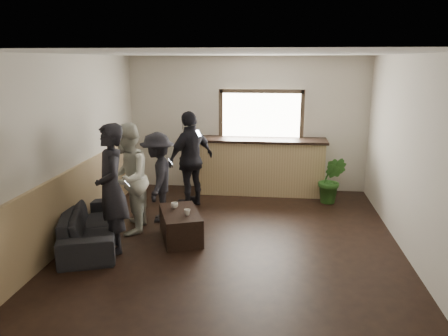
# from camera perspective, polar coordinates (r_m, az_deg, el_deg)

# --- Properties ---
(ground) EXTENTS (5.00, 6.00, 0.01)m
(ground) POSITION_cam_1_polar(r_m,az_deg,el_deg) (6.74, 1.08, -9.82)
(ground) COLOR black
(room_shell) EXTENTS (5.01, 6.01, 2.80)m
(room_shell) POSITION_cam_1_polar(r_m,az_deg,el_deg) (6.40, -5.44, 2.65)
(room_shell) COLOR silver
(room_shell) RESTS_ON ground
(bar_counter) EXTENTS (2.70, 0.68, 2.13)m
(bar_counter) POSITION_cam_1_polar(r_m,az_deg,el_deg) (9.08, 4.68, 0.70)
(bar_counter) COLOR tan
(bar_counter) RESTS_ON ground
(sofa) EXTENTS (1.35, 2.07, 0.56)m
(sofa) POSITION_cam_1_polar(r_m,az_deg,el_deg) (6.97, -17.10, -7.13)
(sofa) COLOR black
(sofa) RESTS_ON ground
(coffee_table) EXTENTS (0.86, 1.12, 0.44)m
(coffee_table) POSITION_cam_1_polar(r_m,az_deg,el_deg) (6.88, -5.71, -7.40)
(coffee_table) COLOR black
(coffee_table) RESTS_ON ground
(cup_a) EXTENTS (0.15, 0.15, 0.09)m
(cup_a) POSITION_cam_1_polar(r_m,az_deg,el_deg) (6.96, -6.48, -4.86)
(cup_a) COLOR silver
(cup_a) RESTS_ON coffee_table
(cup_b) EXTENTS (0.13, 0.13, 0.09)m
(cup_b) POSITION_cam_1_polar(r_m,az_deg,el_deg) (6.63, -4.83, -5.78)
(cup_b) COLOR silver
(cup_b) RESTS_ON coffee_table
(potted_plant) EXTENTS (0.60, 0.53, 0.93)m
(potted_plant) POSITION_cam_1_polar(r_m,az_deg,el_deg) (8.66, 13.87, -1.54)
(potted_plant) COLOR #2D6623
(potted_plant) RESTS_ON ground
(person_a) EXTENTS (0.72, 0.81, 1.87)m
(person_a) POSITION_cam_1_polar(r_m,az_deg,el_deg) (6.41, -14.48, -2.65)
(person_a) COLOR black
(person_a) RESTS_ON ground
(person_b) EXTENTS (0.79, 0.95, 1.77)m
(person_b) POSITION_cam_1_polar(r_m,az_deg,el_deg) (7.07, -12.50, -1.39)
(person_b) COLOR beige
(person_b) RESTS_ON ground
(person_c) EXTENTS (0.73, 1.08, 1.54)m
(person_c) POSITION_cam_1_polar(r_m,az_deg,el_deg) (7.53, -8.61, -1.19)
(person_c) COLOR black
(person_c) RESTS_ON ground
(person_d) EXTENTS (0.99, 1.11, 1.81)m
(person_d) POSITION_cam_1_polar(r_m,az_deg,el_deg) (8.20, -4.34, 1.15)
(person_d) COLOR black
(person_d) RESTS_ON ground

